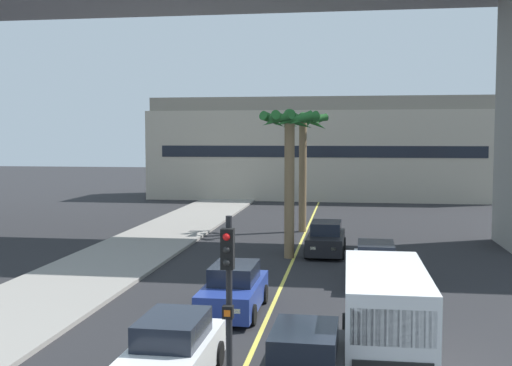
% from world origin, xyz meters
% --- Properties ---
extents(sidewalk_left, '(4.80, 80.00, 0.15)m').
position_xyz_m(sidewalk_left, '(-8.00, 16.00, 0.07)').
color(sidewalk_left, gray).
rests_on(sidewalk_left, ground).
extents(lane_stripe_center, '(0.14, 56.00, 0.01)m').
position_xyz_m(lane_stripe_center, '(0.00, 24.00, 0.00)').
color(lane_stripe_center, '#DBCC4C').
rests_on(lane_stripe_center, ground).
extents(pier_building_backdrop, '(31.17, 8.04, 9.18)m').
position_xyz_m(pier_building_backdrop, '(0.00, 55.77, 4.53)').
color(pier_building_backdrop, '#BCB29E').
rests_on(pier_building_backdrop, ground).
extents(car_queue_front, '(1.86, 4.11, 1.56)m').
position_xyz_m(car_queue_front, '(-1.15, 16.91, 0.72)').
color(car_queue_front, navy).
rests_on(car_queue_front, ground).
extents(car_queue_third, '(1.86, 4.11, 1.56)m').
position_xyz_m(car_queue_third, '(-1.50, 10.86, 0.72)').
color(car_queue_third, white).
rests_on(car_queue_third, ground).
extents(car_queue_fourth, '(1.90, 4.14, 1.56)m').
position_xyz_m(car_queue_fourth, '(3.57, 21.70, 0.72)').
color(car_queue_fourth, white).
rests_on(car_queue_fourth, ground).
extents(car_queue_fifth, '(1.91, 4.14, 1.56)m').
position_xyz_m(car_queue_fifth, '(1.45, 27.52, 0.72)').
color(car_queue_fifth, black).
rests_on(car_queue_fifth, ground).
extents(delivery_van, '(2.17, 5.25, 2.36)m').
position_xyz_m(delivery_van, '(3.43, 13.01, 1.29)').
color(delivery_van, white).
rests_on(delivery_van, ground).
extents(traffic_light_median_near, '(0.24, 0.37, 4.20)m').
position_xyz_m(traffic_light_median_near, '(0.26, 8.62, 2.71)').
color(traffic_light_median_near, black).
rests_on(traffic_light_median_near, ground).
extents(palm_tree_near_median, '(2.85, 2.88, 6.96)m').
position_xyz_m(palm_tree_near_median, '(-0.24, 26.31, 5.47)').
color(palm_tree_near_median, brown).
rests_on(palm_tree_near_median, ground).
extents(palm_tree_mid_median, '(3.07, 3.11, 7.12)m').
position_xyz_m(palm_tree_mid_median, '(-0.20, 34.58, 5.53)').
color(palm_tree_mid_median, brown).
rests_on(palm_tree_mid_median, ground).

